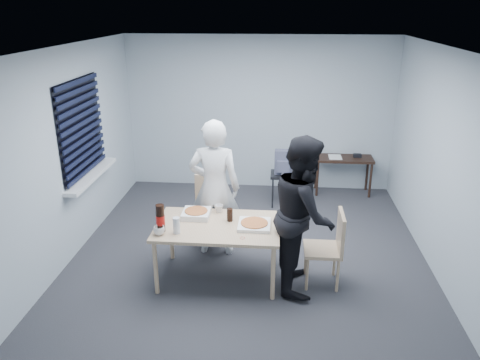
# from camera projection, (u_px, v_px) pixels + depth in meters

# --- Properties ---
(room) EXTENTS (5.00, 5.00, 5.00)m
(room) POSITION_uv_depth(u_px,v_px,m) (84.00, 135.00, 6.10)
(room) COLOR #2B2A2F
(room) RESTS_ON ground
(dining_table) EXTENTS (1.41, 0.90, 0.69)m
(dining_table) POSITION_uv_depth(u_px,v_px,m) (218.00, 230.00, 5.36)
(dining_table) COLOR #C8AC88
(dining_table) RESTS_ON ground
(chair_far) EXTENTS (0.42, 0.42, 0.89)m
(chair_far) POSITION_uv_depth(u_px,v_px,m) (209.00, 204.00, 6.34)
(chair_far) COLOR #C8AC88
(chair_far) RESTS_ON ground
(chair_right) EXTENTS (0.42, 0.42, 0.89)m
(chair_right) POSITION_uv_depth(u_px,v_px,m) (331.00, 244.00, 5.28)
(chair_right) COLOR #C8AC88
(chair_right) RESTS_ON ground
(person_white) EXTENTS (0.65, 0.42, 1.77)m
(person_white) POSITION_uv_depth(u_px,v_px,m) (215.00, 188.00, 5.86)
(person_white) COLOR silver
(person_white) RESTS_ON ground
(person_black) EXTENTS (0.47, 0.86, 1.77)m
(person_black) POSITION_uv_depth(u_px,v_px,m) (304.00, 214.00, 5.14)
(person_black) COLOR black
(person_black) RESTS_ON ground
(side_table) EXTENTS (0.96, 0.42, 0.64)m
(side_table) POSITION_uv_depth(u_px,v_px,m) (344.00, 162.00, 7.87)
(side_table) COLOR black
(side_table) RESTS_ON ground
(stool) EXTENTS (0.39, 0.39, 0.54)m
(stool) POSITION_uv_depth(u_px,v_px,m) (283.00, 180.00, 7.44)
(stool) COLOR black
(stool) RESTS_ON ground
(backpack) EXTENTS (0.27, 0.20, 0.38)m
(backpack) POSITION_uv_depth(u_px,v_px,m) (283.00, 162.00, 7.33)
(backpack) COLOR #555865
(backpack) RESTS_ON stool
(pizza_box_a) EXTENTS (0.32, 0.32, 0.08)m
(pizza_box_a) POSITION_uv_depth(u_px,v_px,m) (196.00, 213.00, 5.54)
(pizza_box_a) COLOR white
(pizza_box_a) RESTS_ON dining_table
(pizza_box_b) EXTENTS (0.36, 0.36, 0.05)m
(pizza_box_b) POSITION_uv_depth(u_px,v_px,m) (254.00, 224.00, 5.29)
(pizza_box_b) COLOR white
(pizza_box_b) RESTS_ON dining_table
(mug_a) EXTENTS (0.17, 0.17, 0.10)m
(mug_a) POSITION_uv_depth(u_px,v_px,m) (159.00, 230.00, 5.10)
(mug_a) COLOR silver
(mug_a) RESTS_ON dining_table
(mug_b) EXTENTS (0.10, 0.10, 0.09)m
(mug_b) POSITION_uv_depth(u_px,v_px,m) (219.00, 209.00, 5.65)
(mug_b) COLOR silver
(mug_b) RESTS_ON dining_table
(cola_glass) EXTENTS (0.08, 0.08, 0.15)m
(cola_glass) POSITION_uv_depth(u_px,v_px,m) (230.00, 215.00, 5.41)
(cola_glass) COLOR black
(cola_glass) RESTS_ON dining_table
(soda_bottle) EXTENTS (0.10, 0.10, 0.32)m
(soda_bottle) POSITION_uv_depth(u_px,v_px,m) (160.00, 219.00, 5.14)
(soda_bottle) COLOR black
(soda_bottle) RESTS_ON dining_table
(plastic_cups) EXTENTS (0.08, 0.08, 0.19)m
(plastic_cups) POSITION_uv_depth(u_px,v_px,m) (176.00, 225.00, 5.11)
(plastic_cups) COLOR silver
(plastic_cups) RESTS_ON dining_table
(rubber_band) EXTENTS (0.07, 0.07, 0.00)m
(rubber_band) POSITION_uv_depth(u_px,v_px,m) (242.00, 238.00, 5.03)
(rubber_band) COLOR red
(rubber_band) RESTS_ON dining_table
(papers) EXTENTS (0.22, 0.30, 0.00)m
(papers) POSITION_uv_depth(u_px,v_px,m) (335.00, 157.00, 7.86)
(papers) COLOR white
(papers) RESTS_ON side_table
(black_box) EXTENTS (0.15, 0.13, 0.05)m
(black_box) POSITION_uv_depth(u_px,v_px,m) (357.00, 156.00, 7.85)
(black_box) COLOR black
(black_box) RESTS_ON side_table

